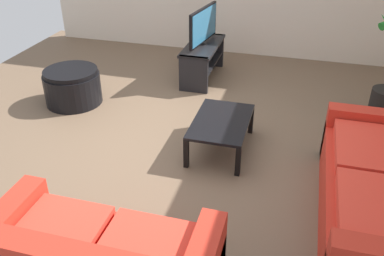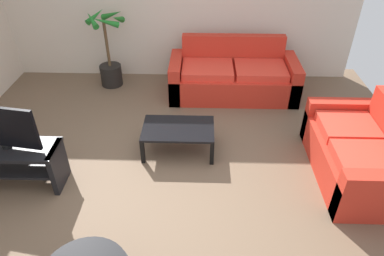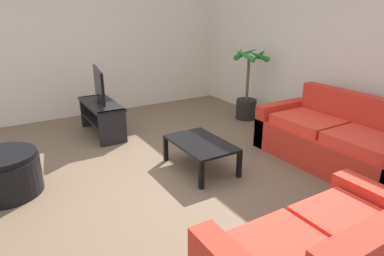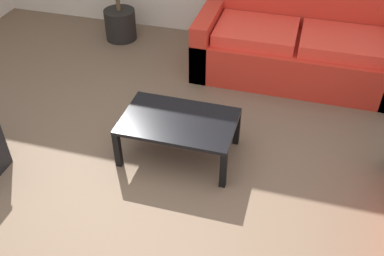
# 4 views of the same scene
# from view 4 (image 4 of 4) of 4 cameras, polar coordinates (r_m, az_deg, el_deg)

# --- Properties ---
(ground_plane) EXTENTS (6.60, 6.60, 0.00)m
(ground_plane) POSITION_cam_4_polar(r_m,az_deg,el_deg) (3.32, -7.09, -11.05)
(ground_plane) COLOR brown
(couch_main) EXTENTS (2.06, 0.90, 0.90)m
(couch_main) POSITION_cam_4_polar(r_m,az_deg,el_deg) (4.77, 13.39, 9.93)
(couch_main) COLOR red
(couch_main) RESTS_ON ground
(coffee_table) EXTENTS (0.92, 0.59, 0.36)m
(coffee_table) POSITION_cam_4_polar(r_m,az_deg,el_deg) (3.57, -1.73, 0.49)
(coffee_table) COLOR black
(coffee_table) RESTS_ON ground
(potted_palm) EXTENTS (0.62, 0.65, 1.31)m
(potted_palm) POSITION_cam_4_polar(r_m,az_deg,el_deg) (5.38, -9.46, 15.94)
(potted_palm) COLOR black
(potted_palm) RESTS_ON ground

